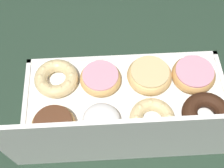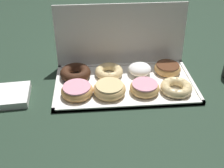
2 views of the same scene
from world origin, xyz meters
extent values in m
plane|color=#233828|center=(0.00, 0.00, 0.00)|extent=(3.00, 3.00, 0.00)
cube|color=white|center=(0.00, 0.00, 0.01)|extent=(0.53, 0.29, 0.01)
cube|color=white|center=(0.00, -0.14, 0.01)|extent=(0.53, 0.01, 0.01)
cube|color=white|center=(0.00, 0.14, 0.01)|extent=(0.53, 0.01, 0.01)
cube|color=white|center=(0.26, 0.00, 0.01)|extent=(0.01, 0.29, 0.01)
cube|color=white|center=(0.00, 0.16, 0.13)|extent=(0.53, 0.04, 0.26)
torus|color=tan|center=(-0.18, -0.06, 0.03)|extent=(0.12, 0.12, 0.04)
cylinder|color=pink|center=(-0.18, -0.06, 0.04)|extent=(0.10, 0.10, 0.01)
torus|color=#E5B770|center=(-0.06, -0.06, 0.03)|extent=(0.12, 0.12, 0.04)
cylinder|color=#EACC8C|center=(-0.06, -0.06, 0.05)|extent=(0.10, 0.10, 0.01)
torus|color=tan|center=(0.06, -0.06, 0.03)|extent=(0.11, 0.11, 0.03)
cylinder|color=pink|center=(0.06, -0.06, 0.04)|extent=(0.09, 0.09, 0.01)
torus|color=#EACC8C|center=(0.18, -0.07, 0.03)|extent=(0.12, 0.12, 0.03)
sphere|color=#EACC8C|center=(0.22, -0.07, 0.04)|extent=(0.02, 0.02, 0.02)
sphere|color=#EACC8C|center=(0.21, -0.04, 0.04)|extent=(0.02, 0.02, 0.02)
sphere|color=#EACC8C|center=(0.19, -0.03, 0.04)|extent=(0.02, 0.02, 0.02)
sphere|color=#EACC8C|center=(0.17, -0.03, 0.04)|extent=(0.02, 0.02, 0.02)
sphere|color=#EACC8C|center=(0.15, -0.04, 0.04)|extent=(0.02, 0.02, 0.02)
sphere|color=#EACC8C|center=(0.14, -0.07, 0.04)|extent=(0.02, 0.02, 0.02)
sphere|color=#EACC8C|center=(0.15, -0.09, 0.04)|extent=(0.02, 0.02, 0.02)
sphere|color=#EACC8C|center=(0.17, -0.11, 0.04)|extent=(0.02, 0.02, 0.02)
sphere|color=#EACC8C|center=(0.19, -0.11, 0.04)|extent=(0.02, 0.02, 0.02)
sphere|color=#EACC8C|center=(0.21, -0.09, 0.04)|extent=(0.02, 0.02, 0.02)
torus|color=#381E11|center=(-0.19, 0.06, 0.03)|extent=(0.12, 0.12, 0.04)
torus|color=#EACC8C|center=(-0.06, 0.06, 0.03)|extent=(0.11, 0.11, 0.03)
sphere|color=#EACC8C|center=(-0.02, 0.06, 0.04)|extent=(0.02, 0.02, 0.02)
sphere|color=#EACC8C|center=(-0.03, 0.09, 0.04)|extent=(0.02, 0.02, 0.02)
sphere|color=#EACC8C|center=(-0.06, 0.10, 0.04)|extent=(0.02, 0.02, 0.02)
sphere|color=#EACC8C|center=(-0.09, 0.09, 0.04)|extent=(0.02, 0.02, 0.02)
sphere|color=#EACC8C|center=(-0.10, 0.06, 0.04)|extent=(0.02, 0.02, 0.02)
sphere|color=#EACC8C|center=(-0.09, 0.04, 0.04)|extent=(0.02, 0.02, 0.02)
sphere|color=#EACC8C|center=(-0.06, 0.02, 0.04)|extent=(0.02, 0.02, 0.02)
sphere|color=#EACC8C|center=(-0.03, 0.04, 0.04)|extent=(0.02, 0.02, 0.02)
ellipsoid|color=white|center=(0.07, 0.06, 0.03)|extent=(0.09, 0.09, 0.04)
torus|color=tan|center=(0.18, 0.07, 0.03)|extent=(0.11, 0.11, 0.03)
cylinder|color=#59331E|center=(0.18, 0.07, 0.04)|extent=(0.09, 0.09, 0.01)
camera|label=1|loc=(0.06, 0.40, 0.74)|focal=51.92mm
camera|label=2|loc=(-0.12, -0.84, 0.60)|focal=42.85mm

